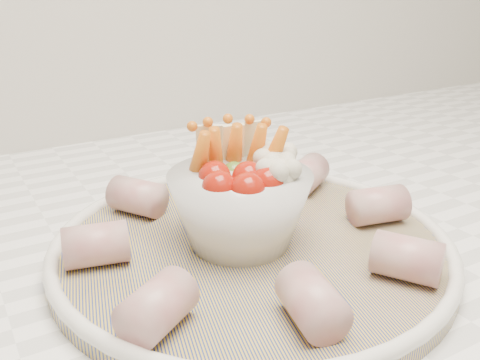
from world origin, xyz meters
TOP-DOWN VIEW (x-y plane):
  - serving_platter at (-0.03, 1.35)m, footprint 0.41×0.41m
  - veggie_bowl at (-0.04, 1.35)m, footprint 0.12×0.12m
  - cured_meat_rolls at (-0.03, 1.35)m, footprint 0.30×0.31m

SIDE VIEW (x-z plane):
  - serving_platter at x=-0.03m, z-range 0.92..0.94m
  - cured_meat_rolls at x=-0.03m, z-range 0.94..0.97m
  - veggie_bowl at x=-0.04m, z-range 0.92..1.03m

